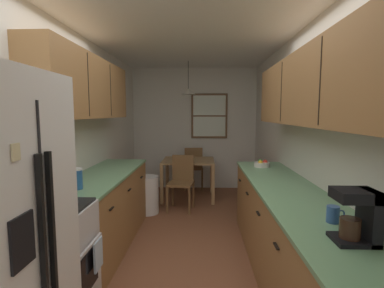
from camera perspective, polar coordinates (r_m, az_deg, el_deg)
ground_plane at (r=3.84m, az=-0.79°, el=-18.58°), size 12.00×12.00×0.00m
wall_left at (r=3.82m, az=-21.48°, el=0.72°), size 0.10×9.00×2.55m
wall_right at (r=3.69m, az=20.60°, el=0.58°), size 0.10×9.00×2.55m
wall_back at (r=6.15m, az=0.46°, el=3.05°), size 4.40×0.10×2.55m
ceiling_slab at (r=3.63m, az=-0.85°, el=21.87°), size 4.40×9.00×0.08m
stove_range at (r=2.56m, az=-27.47°, el=-20.99°), size 0.66×0.63×1.10m
microwave_over_range at (r=2.35m, az=-31.37°, el=7.15°), size 0.39×0.61×0.31m
counter_left at (r=3.69m, az=-17.02°, el=-12.38°), size 0.64×2.05×0.90m
upper_cabinets_left at (r=3.52m, az=-20.22°, el=10.44°), size 0.33×2.13×0.69m
counter_right at (r=2.92m, az=19.20°, el=-17.59°), size 0.64×3.26×0.90m
upper_cabinets_right at (r=2.68m, az=23.48°, el=10.25°), size 0.33×2.94×0.65m
dining_table at (r=5.41m, az=-0.73°, el=-4.32°), size 0.96×0.83×0.74m
dining_chair_near at (r=4.83m, az=-2.09°, el=-7.11°), size 0.45×0.45×0.90m
dining_chair_far at (r=6.04m, az=0.21°, el=-4.42°), size 0.44×0.44×0.90m
pendant_light at (r=5.33m, az=-0.75°, el=10.41°), size 0.27×0.27×0.60m
back_window at (r=6.06m, az=3.46°, el=5.59°), size 0.76×0.05×0.93m
trash_bin at (r=4.73m, az=-8.80°, el=-9.96°), size 0.35×0.35×0.60m
storage_canister at (r=2.90m, az=-22.04°, el=-6.42°), size 0.11×0.11×0.20m
dish_towel at (r=2.53m, az=-18.17°, el=-20.15°), size 0.02×0.16×0.24m
coffee_maker at (r=1.86m, az=30.41°, el=-12.06°), size 0.22×0.18×0.30m
mug_by_coffeemaker at (r=2.13m, az=26.27°, el=-12.42°), size 0.12×0.08×0.11m
fruit_bowl at (r=3.92m, az=13.72°, el=-3.87°), size 0.20×0.20×0.09m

